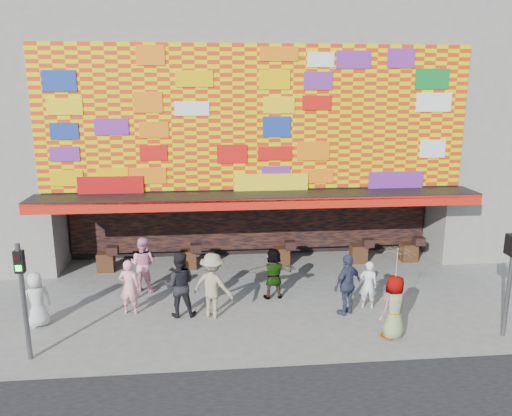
{
  "coord_description": "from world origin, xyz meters",
  "views": [
    {
      "loc": [
        -1.7,
        -13.18,
        6.54
      ],
      "look_at": [
        -0.22,
        2.0,
        2.88
      ],
      "focal_mm": 35.0,
      "sensor_mm": 36.0,
      "label": 1
    }
  ],
  "objects_px": {
    "signal_right": "(511,271)",
    "ped_h": "(368,285)",
    "signal_left": "(23,289)",
    "ped_c": "(179,284)",
    "ped_f": "(273,273)",
    "parasol": "(397,263)",
    "ped_g": "(394,307)",
    "ped_b": "(129,287)",
    "ped_d": "(213,285)",
    "ped_a": "(37,300)",
    "ped_i": "(143,264)",
    "ped_e": "(347,285)"
  },
  "relations": [
    {
      "from": "ped_d",
      "to": "parasol",
      "type": "distance_m",
      "value": 5.23
    },
    {
      "from": "ped_c",
      "to": "ped_f",
      "type": "height_order",
      "value": "ped_c"
    },
    {
      "from": "ped_b",
      "to": "parasol",
      "type": "relative_size",
      "value": 0.94
    },
    {
      "from": "ped_f",
      "to": "ped_h",
      "type": "xyz_separation_m",
      "value": [
        2.76,
        -1.04,
        -0.08
      ]
    },
    {
      "from": "ped_b",
      "to": "ped_g",
      "type": "relative_size",
      "value": 0.96
    },
    {
      "from": "ped_d",
      "to": "ped_e",
      "type": "distance_m",
      "value": 3.96
    },
    {
      "from": "ped_c",
      "to": "ped_i",
      "type": "bearing_deg",
      "value": -57.73
    },
    {
      "from": "ped_d",
      "to": "ped_e",
      "type": "relative_size",
      "value": 1.05
    },
    {
      "from": "ped_e",
      "to": "ped_g",
      "type": "relative_size",
      "value": 1.05
    },
    {
      "from": "ped_c",
      "to": "ped_a",
      "type": "bearing_deg",
      "value": 4.18
    },
    {
      "from": "ped_c",
      "to": "ped_e",
      "type": "bearing_deg",
      "value": 175.85
    },
    {
      "from": "signal_right",
      "to": "ped_c",
      "type": "relative_size",
      "value": 1.54
    },
    {
      "from": "ped_g",
      "to": "ped_h",
      "type": "bearing_deg",
      "value": -116.27
    },
    {
      "from": "ped_d",
      "to": "signal_left",
      "type": "bearing_deg",
      "value": 50.14
    },
    {
      "from": "signal_left",
      "to": "ped_e",
      "type": "bearing_deg",
      "value": 11.54
    },
    {
      "from": "ped_a",
      "to": "parasol",
      "type": "height_order",
      "value": "parasol"
    },
    {
      "from": "signal_right",
      "to": "ped_h",
      "type": "height_order",
      "value": "signal_right"
    },
    {
      "from": "ped_g",
      "to": "ped_b",
      "type": "bearing_deg",
      "value": -45.93
    },
    {
      "from": "parasol",
      "to": "ped_a",
      "type": "bearing_deg",
      "value": 170.53
    },
    {
      "from": "signal_right",
      "to": "ped_c",
      "type": "bearing_deg",
      "value": 166.56
    },
    {
      "from": "ped_a",
      "to": "signal_left",
      "type": "bearing_deg",
      "value": 65.97
    },
    {
      "from": "ped_d",
      "to": "parasol",
      "type": "height_order",
      "value": "parasol"
    },
    {
      "from": "signal_right",
      "to": "ped_f",
      "type": "distance_m",
      "value": 6.75
    },
    {
      "from": "ped_c",
      "to": "ped_e",
      "type": "height_order",
      "value": "ped_c"
    },
    {
      "from": "ped_c",
      "to": "parasol",
      "type": "relative_size",
      "value": 1.08
    },
    {
      "from": "signal_left",
      "to": "ped_h",
      "type": "height_order",
      "value": "signal_left"
    },
    {
      "from": "signal_left",
      "to": "ped_e",
      "type": "xyz_separation_m",
      "value": [
        8.52,
        1.74,
        -0.93
      ]
    },
    {
      "from": "ped_i",
      "to": "parasol",
      "type": "relative_size",
      "value": 1.01
    },
    {
      "from": "ped_e",
      "to": "ped_h",
      "type": "xyz_separation_m",
      "value": [
        0.74,
        0.33,
        -0.18
      ]
    },
    {
      "from": "ped_a",
      "to": "ped_c",
      "type": "bearing_deg",
      "value": 149.1
    },
    {
      "from": "signal_left",
      "to": "ped_c",
      "type": "bearing_deg",
      "value": 30.34
    },
    {
      "from": "signal_right",
      "to": "parasol",
      "type": "relative_size",
      "value": 1.67
    },
    {
      "from": "ped_a",
      "to": "ped_h",
      "type": "height_order",
      "value": "ped_a"
    },
    {
      "from": "signal_right",
      "to": "ped_i",
      "type": "distance_m",
      "value": 10.96
    },
    {
      "from": "signal_right",
      "to": "ped_d",
      "type": "height_order",
      "value": "signal_right"
    },
    {
      "from": "ped_a",
      "to": "ped_i",
      "type": "distance_m",
      "value": 3.54
    },
    {
      "from": "ped_h",
      "to": "ped_i",
      "type": "relative_size",
      "value": 0.82
    },
    {
      "from": "signal_right",
      "to": "ped_b",
      "type": "distance_m",
      "value": 10.61
    },
    {
      "from": "signal_left",
      "to": "parasol",
      "type": "distance_m",
      "value": 9.36
    },
    {
      "from": "signal_right",
      "to": "ped_g",
      "type": "relative_size",
      "value": 1.71
    },
    {
      "from": "ped_g",
      "to": "ped_i",
      "type": "relative_size",
      "value": 0.96
    },
    {
      "from": "ped_a",
      "to": "ped_i",
      "type": "relative_size",
      "value": 0.87
    },
    {
      "from": "signal_left",
      "to": "ped_f",
      "type": "distance_m",
      "value": 7.28
    },
    {
      "from": "parasol",
      "to": "ped_g",
      "type": "bearing_deg",
      "value": 0.0
    },
    {
      "from": "signal_left",
      "to": "signal_right",
      "type": "xyz_separation_m",
      "value": [
        12.4,
        0.0,
        0.0
      ]
    },
    {
      "from": "ped_e",
      "to": "ped_a",
      "type": "bearing_deg",
      "value": -34.66
    },
    {
      "from": "ped_h",
      "to": "ped_a",
      "type": "bearing_deg",
      "value": 14.96
    },
    {
      "from": "signal_left",
      "to": "ped_h",
      "type": "bearing_deg",
      "value": 12.61
    },
    {
      "from": "ped_f",
      "to": "ped_i",
      "type": "xyz_separation_m",
      "value": [
        -4.2,
        1.04,
        0.08
      ]
    },
    {
      "from": "ped_f",
      "to": "ped_d",
      "type": "bearing_deg",
      "value": 26.17
    }
  ]
}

